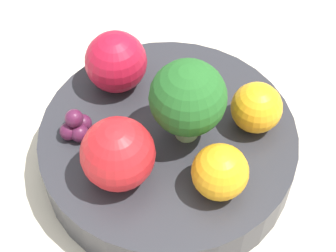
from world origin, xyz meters
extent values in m
plane|color=gray|center=(0.00, 0.00, 0.00)|extent=(6.00, 6.00, 0.00)
cube|color=beige|center=(0.00, 0.00, 0.01)|extent=(1.20, 1.20, 0.02)
cylinder|color=#2D2D33|center=(0.00, 0.00, 0.04)|extent=(0.22, 0.22, 0.04)
cylinder|color=#99C17A|center=(-0.01, 0.01, 0.08)|extent=(0.02, 0.02, 0.02)
sphere|color=#236023|center=(-0.01, 0.01, 0.11)|extent=(0.06, 0.06, 0.06)
sphere|color=#B7142D|center=(0.01, -0.07, 0.09)|extent=(0.05, 0.05, 0.05)
sphere|color=red|center=(0.05, 0.02, 0.09)|extent=(0.06, 0.06, 0.06)
sphere|color=orange|center=(-0.07, 0.03, 0.08)|extent=(0.04, 0.04, 0.04)
sphere|color=orange|center=(-0.01, 0.06, 0.08)|extent=(0.04, 0.04, 0.04)
sphere|color=#511938|center=(0.07, -0.04, 0.07)|extent=(0.02, 0.02, 0.02)
sphere|color=#511938|center=(0.06, -0.03, 0.07)|extent=(0.02, 0.02, 0.02)
sphere|color=#511938|center=(0.06, -0.04, 0.07)|extent=(0.02, 0.02, 0.02)
sphere|color=#511938|center=(0.06, -0.05, 0.07)|extent=(0.02, 0.02, 0.02)
sphere|color=#511938|center=(0.06, -0.04, 0.08)|extent=(0.02, 0.02, 0.02)
camera|label=1|loc=(0.14, 0.24, 0.44)|focal=60.00mm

